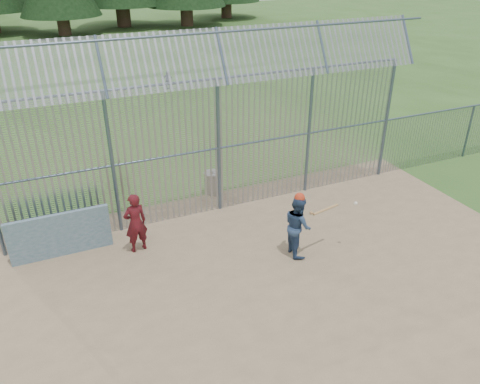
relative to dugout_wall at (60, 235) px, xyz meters
name	(u,v)px	position (x,y,z in m)	size (l,w,h in m)	color
ground	(273,273)	(4.60, -2.90, -0.62)	(120.00, 120.00, 0.00)	#2D511E
dirt_infield	(283,285)	(4.60, -3.40, -0.61)	(14.00, 10.00, 0.02)	#756047
dugout_wall	(60,235)	(0.00, 0.00, 0.00)	(2.50, 0.12, 1.20)	#38566B
batter	(298,226)	(5.55, -2.37, 0.22)	(0.80, 0.62, 1.64)	navy
onlooker	(136,223)	(1.82, -0.57, 0.22)	(0.60, 0.39, 1.65)	maroon
bg_kid_seated	(168,80)	(7.03, 14.53, -0.12)	(0.59, 0.24, 1.00)	slate
batting_gear	(306,200)	(5.72, -2.41, 0.93)	(1.60, 0.57, 0.59)	#B53018
trash_can	(212,183)	(4.77, 1.66, -0.24)	(0.56, 0.56, 0.82)	gray
backstop_fence	(276,128)	(6.41, 0.53, 1.74)	(20.09, 0.81, 5.30)	#47566B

